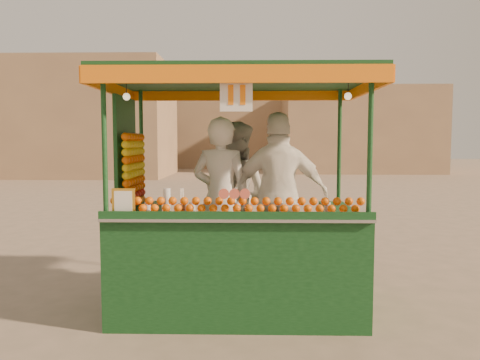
{
  "coord_description": "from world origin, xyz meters",
  "views": [
    {
      "loc": [
        0.39,
        -4.97,
        1.83
      ],
      "look_at": [
        0.28,
        0.06,
        1.41
      ],
      "focal_mm": 34.8,
      "sensor_mm": 36.0,
      "label": 1
    }
  ],
  "objects_px": {
    "vendor_left": "(221,198)",
    "vendor_middle": "(235,195)",
    "juice_cart": "(232,235)",
    "vendor_right": "(280,196)"
  },
  "relations": [
    {
      "from": "vendor_left",
      "to": "vendor_middle",
      "type": "distance_m",
      "value": 0.49
    },
    {
      "from": "juice_cart",
      "to": "vendor_left",
      "type": "distance_m",
      "value": 0.46
    },
    {
      "from": "vendor_left",
      "to": "vendor_right",
      "type": "distance_m",
      "value": 0.66
    },
    {
      "from": "juice_cart",
      "to": "vendor_right",
      "type": "relative_size",
      "value": 1.51
    },
    {
      "from": "vendor_middle",
      "to": "vendor_right",
      "type": "height_order",
      "value": "vendor_right"
    },
    {
      "from": "vendor_left",
      "to": "vendor_middle",
      "type": "relative_size",
      "value": 1.02
    },
    {
      "from": "juice_cart",
      "to": "vendor_left",
      "type": "xyz_separation_m",
      "value": [
        -0.13,
        0.24,
        0.37
      ]
    },
    {
      "from": "vendor_left",
      "to": "vendor_right",
      "type": "xyz_separation_m",
      "value": [
        0.66,
        -0.02,
        0.03
      ]
    },
    {
      "from": "vendor_left",
      "to": "vendor_middle",
      "type": "height_order",
      "value": "vendor_left"
    },
    {
      "from": "juice_cart",
      "to": "vendor_left",
      "type": "relative_size",
      "value": 1.55
    }
  ]
}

